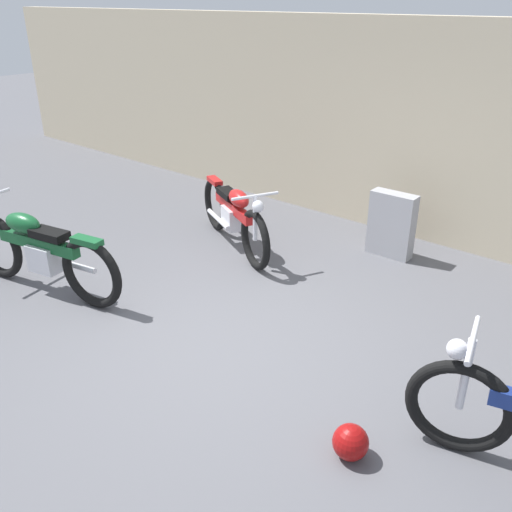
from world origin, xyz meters
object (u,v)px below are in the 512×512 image
Objects in this scene: helmet at (350,442)px; motorcycle_red at (234,215)px; motorcycle_green at (39,251)px; stone_marker at (391,225)px.

helmet is 0.14× the size of motorcycle_red.
motorcycle_green is 1.15× the size of motorcycle_red.
motorcycle_red is at bearing -146.78° from stone_marker.
motorcycle_green reaches higher than motorcycle_red.
motorcycle_red is (-3.03, 2.14, 0.32)m from helmet.
stone_marker is 1.98m from motorcycle_red.
stone_marker is at bearing 113.14° from helmet.
stone_marker reaches higher than helmet.
motorcycle_red reaches higher than helmet.
helmet is 3.73m from motorcycle_red.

